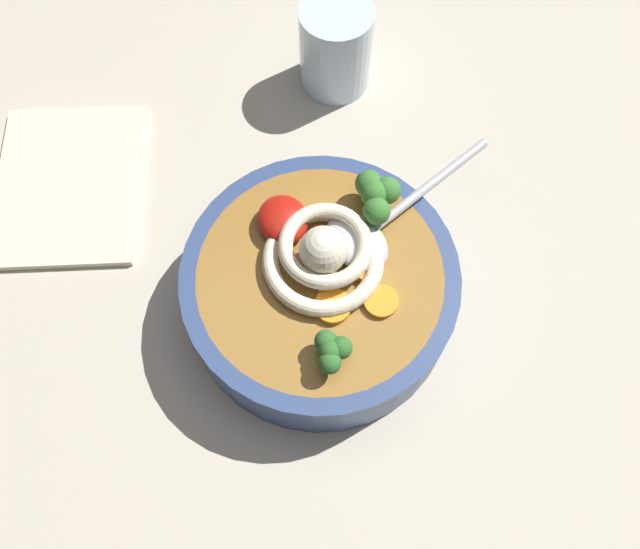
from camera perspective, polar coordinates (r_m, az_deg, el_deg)
The scene contains 12 objects.
table_slab at distance 62.71cm, azimuth 2.33°, elevation 0.18°, with size 133.03×133.03×3.17cm, color #BCB29E.
soup_bowl at distance 56.53cm, azimuth 0.00°, elevation -1.32°, with size 23.19×23.19×6.62cm.
noodle_pile at distance 52.86cm, azimuth 0.33°, elevation 1.82°, with size 11.00×10.79×4.42cm.
soup_spoon at distance 54.57cm, azimuth 4.36°, elevation 3.74°, with size 9.18×17.31×1.60cm.
chili_sauce_dollop at distance 54.75cm, azimuth -3.23°, elevation 4.79°, with size 4.66×4.20×2.10cm, color #B2190F.
broccoli_floret_far at distance 54.70cm, azimuth 4.87°, elevation 6.99°, with size 4.52×3.89×3.58cm.
broccoli_floret_left at distance 49.51cm, azimuth 1.01°, elevation -6.64°, with size 3.47×2.98×2.74cm.
carrot_slice_extra_b at distance 52.19cm, azimuth 1.11°, elevation -2.77°, with size 2.96×2.96×0.65cm, color orange.
carrot_slice_rear at distance 53.57cm, azimuth 4.22°, elevation 0.63°, with size 2.52×2.52×0.79cm, color orange.
carrot_slice_right at distance 52.72cm, azimuth 5.80°, elevation -2.16°, with size 2.80×2.80×0.54cm, color orange.
drinking_glass at distance 69.78cm, azimuth 1.37°, elevation 19.12°, with size 7.34×7.34×9.28cm, color silver.
folded_napkin at distance 69.48cm, azimuth -21.02°, elevation 7.31°, with size 17.86×13.79×0.80cm, color beige.
Camera 1 is at (-23.17, 11.20, 58.78)cm, focal length 36.87 mm.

